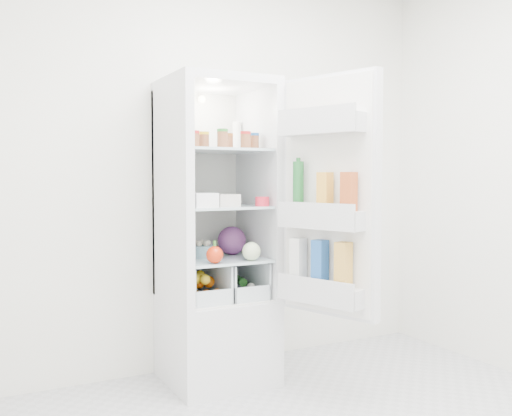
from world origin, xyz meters
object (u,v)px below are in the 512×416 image
refrigerator (213,270)px  red_cabbage (232,241)px  mushroom_bowl (202,251)px  fridge_door (327,201)px

refrigerator → red_cabbage: (0.13, 0.01, 0.17)m
red_cabbage → mushroom_bowl: (-0.21, -0.03, -0.05)m
refrigerator → mushroom_bowl: (-0.08, -0.02, 0.12)m
red_cabbage → fridge_door: (0.27, -0.63, 0.26)m
mushroom_bowl → fridge_door: (0.48, -0.60, 0.31)m
red_cabbage → fridge_door: bearing=-66.7°
refrigerator → mushroom_bowl: size_ratio=11.72×
fridge_door → mushroom_bowl: bearing=19.6°
refrigerator → fridge_door: size_ratio=1.38×
red_cabbage → mushroom_bowl: bearing=-172.6°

